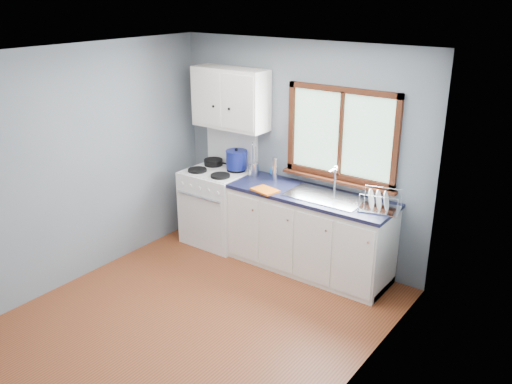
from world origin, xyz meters
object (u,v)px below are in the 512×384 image
Objects in this scene: sink at (325,202)px; skillet at (214,161)px; base_cabinets at (309,236)px; utensil_crock at (254,169)px; gas_range at (218,204)px; thermos at (275,169)px; dish_rack at (379,205)px; stockpot at (237,159)px.

sink is 2.37× the size of skillet.
skillet reaches higher than base_cabinets.
utensil_crock reaches higher than base_cabinets.
gas_range is at bearing -41.06° from skillet.
skillet is at bearing 175.22° from base_cabinets.
thermos is 1.36m from dish_rack.
sink is 1.67m from skillet.
stockpot is at bearing 174.72° from sink.
utensil_crock is (-0.85, 0.11, 0.59)m from base_cabinets.
sink is 2.45× the size of stockpot.
stockpot is (0.37, -0.01, 0.09)m from skillet.
utensil_crock is (-1.03, 0.11, 0.14)m from sink.
gas_range reaches higher than dish_rack.
dish_rack is (0.79, 0.01, 0.56)m from base_cabinets.
thermos reaches higher than dish_rack.
utensil_crock reaches higher than stockpot.
stockpot is at bearing 173.90° from base_cabinets.
gas_range is 0.70m from utensil_crock.
thermos is (-0.75, 0.14, 0.20)m from sink.
skillet is 0.78× the size of dish_rack.
skillet is 0.87× the size of utensil_crock.
utensil_crock reaches higher than thermos.
stockpot is 0.55m from thermos.
base_cabinets is (1.31, 0.02, -0.08)m from gas_range.
stockpot is at bearing 178.49° from utensil_crock.
sink is 1.05m from utensil_crock.
sink is at bearing -5.28° from stockpot.
base_cabinets is at bearing -13.69° from thermos.
sink is 2.06× the size of utensil_crock.
dish_rack is at bearing -5.28° from thermos.
gas_range is 1.53m from sink.
dish_rack reaches higher than skillet.
utensil_crock is (0.63, -0.01, 0.02)m from skillet.
sink is 0.79m from thermos.
base_cabinets is 1.60m from skillet.
stockpot reaches higher than thermos.
sink is 1.86× the size of dish_rack.
base_cabinets is 0.48m from sink.
utensil_crock reaches higher than dish_rack.
gas_range is 3.34× the size of utensil_crock.
skillet is at bearing 175.72° from sink.
sink is (0.18, -0.00, 0.45)m from base_cabinets.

